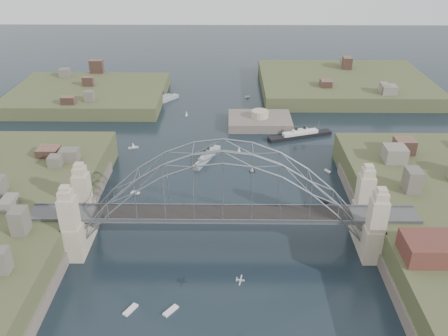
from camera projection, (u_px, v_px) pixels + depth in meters
ground at (223, 245)px, 106.59m from camera, size 500.00×500.00×0.00m
bridge at (223, 198)px, 100.86m from camera, size 84.00×13.80×24.60m
headland_nw at (89, 99)px, 191.05m from camera, size 60.00×45.00×9.00m
headland_ne at (343, 88)px, 203.15m from camera, size 70.00×55.00×9.50m
fort_island at (259, 126)px, 168.62m from camera, size 22.00×16.00×9.40m
naval_cruiser_near at (207, 157)px, 144.36m from camera, size 8.15×15.92×4.89m
naval_cruiser_far at (161, 100)px, 188.56m from camera, size 12.69×15.39×5.94m
ocean_liner at (300, 135)px, 158.56m from camera, size 22.06×10.29×5.48m
aeroplane at (240, 280)px, 85.53m from camera, size 1.57×2.85×0.41m
small_boat_a at (135, 193)px, 126.32m from camera, size 2.42×0.87×1.43m
small_boat_b at (252, 169)px, 136.85m from camera, size 1.68×1.39×2.38m
small_boat_c at (171, 311)px, 88.40m from camera, size 2.91×3.30×0.45m
small_boat_d at (328, 171)px, 137.31m from camera, size 1.80×2.24×0.45m
small_boat_e at (133, 146)px, 151.16m from camera, size 3.43×2.02×2.38m
small_boat_f at (239, 150)px, 148.17m from camera, size 1.25×1.85×2.38m
small_boat_h at (186, 114)px, 175.50m from camera, size 1.15×1.89×2.38m
small_boat_i at (323, 201)px, 122.82m from camera, size 2.60×2.40×0.45m
small_boat_j at (130, 310)px, 88.60m from camera, size 2.64×3.45×0.45m
small_boat_k at (247, 97)px, 194.08m from camera, size 2.05×1.12×1.43m
small_boat_l at (86, 182)px, 131.42m from camera, size 2.36×1.78×1.43m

